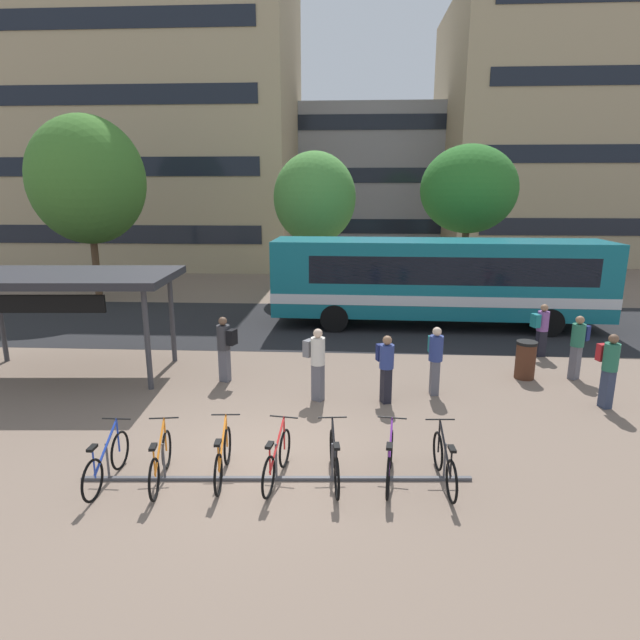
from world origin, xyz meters
The scene contains 26 objects.
ground centered at (0.00, 0.00, 0.00)m, with size 200.00×200.00×0.00m, color #7A6656.
bus_lane_asphalt centered at (0.00, 10.37, 0.00)m, with size 80.00×7.20×0.01m, color #232326.
city_bus centered at (4.75, 10.37, 1.78)m, with size 12.09×2.90×3.20m.
bike_rack centered at (0.35, -0.70, 0.09)m, with size 6.83×0.47×0.70m.
parked_bicycle_blue_0 centered at (-2.54, -0.96, 0.38)m, with size 0.52×1.72×0.99m.
parked_bicycle_orange_1 centered at (-1.63, -0.87, 0.38)m, with size 0.52×1.71×0.99m.
parked_bicycle_orange_2 centered at (-0.59, -0.67, 0.38)m, with size 0.52×1.72×0.99m.
parked_bicycle_red_3 centered at (0.37, -0.70, 0.38)m, with size 0.52×1.71×0.99m.
parked_bicycle_black_4 centered at (1.36, -0.67, 0.38)m, with size 0.52×1.72×0.99m.
parked_bicycle_purple_5 centered at (2.32, -0.63, 0.38)m, with size 0.52×1.72×0.99m.
parked_bicycle_black_6 centered at (3.25, -0.66, 0.38)m, with size 0.52×1.72×0.99m.
transit_shelter centered at (-6.02, 4.40, 2.62)m, with size 5.97×3.40×2.81m.
commuter_teal_pack_0 centered at (3.71, 3.53, 1.00)m, with size 0.36×0.53×1.73m.
commuter_grey_pack_1 centered at (0.83, 2.98, 1.03)m, with size 0.61×0.53×1.79m.
commuter_navy_pack_2 centered at (2.47, 2.95, 0.96)m, with size 0.47×0.59×1.66m.
commuter_black_pack_3 centered at (-1.66, 4.11, 1.01)m, with size 0.59×0.47×1.75m.
commuter_navy_pack_4 centered at (7.67, 4.85, 1.01)m, with size 0.60×0.57×1.74m.
commuter_teal_pack_5 centered at (7.41, 6.80, 0.93)m, with size 0.59×0.45×1.63m.
commuter_red_pack_6 centered at (7.58, 2.93, 1.03)m, with size 0.42×0.58×1.78m.
trash_bin centered at (6.34, 4.81, 0.52)m, with size 0.55×0.55×1.03m.
street_tree_0 centered at (-10.11, 14.53, 5.39)m, with size 5.02×5.02×8.20m.
street_tree_1 centered at (-0.12, 16.62, 4.60)m, with size 3.91×3.91×6.76m.
street_tree_2 centered at (6.89, 15.77, 4.99)m, with size 4.32×4.32×6.97m.
building_left_wing centered at (-13.15, 28.88, 9.88)m, with size 21.46×12.83×19.76m.
building_right_wing centered at (20.28, 32.67, 8.97)m, with size 23.49×13.39×17.95m.
building_centre_block centered at (2.01, 38.56, 5.70)m, with size 16.09×12.70×11.40m.
Camera 1 is at (1.58, -8.86, 4.92)m, focal length 29.37 mm.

